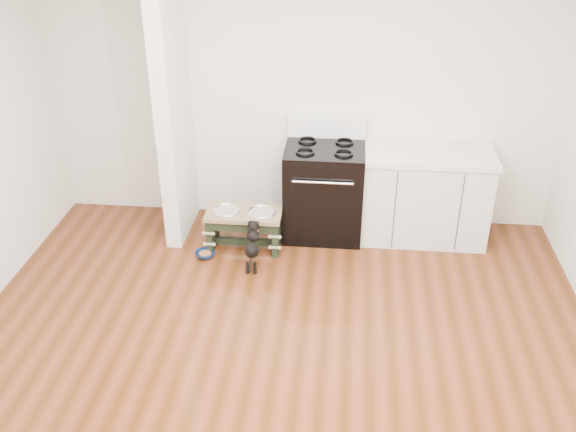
# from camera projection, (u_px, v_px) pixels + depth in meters

# --- Properties ---
(ground) EXTENTS (5.00, 5.00, 0.00)m
(ground) POSITION_uv_depth(u_px,v_px,m) (273.00, 378.00, 4.67)
(ground) COLOR #44220C
(ground) RESTS_ON ground
(room_shell) EXTENTS (5.00, 5.00, 5.00)m
(room_shell) POSITION_uv_depth(u_px,v_px,m) (270.00, 177.00, 3.89)
(room_shell) COLOR silver
(room_shell) RESTS_ON ground
(partition_wall) EXTENTS (0.15, 0.80, 2.70)m
(partition_wall) POSITION_uv_depth(u_px,v_px,m) (173.00, 101.00, 5.95)
(partition_wall) COLOR silver
(partition_wall) RESTS_ON ground
(oven_range) EXTENTS (0.76, 0.69, 1.14)m
(oven_range) POSITION_uv_depth(u_px,v_px,m) (324.00, 189.00, 6.30)
(oven_range) COLOR black
(oven_range) RESTS_ON ground
(cabinet_run) EXTENTS (1.24, 0.64, 0.91)m
(cabinet_run) POSITION_uv_depth(u_px,v_px,m) (424.00, 195.00, 6.24)
(cabinet_run) COLOR silver
(cabinet_run) RESTS_ON ground
(dog_feeder) EXTENTS (0.72, 0.38, 0.41)m
(dog_feeder) POSITION_uv_depth(u_px,v_px,m) (244.00, 222.00, 6.13)
(dog_feeder) COLOR black
(dog_feeder) RESTS_ON ground
(puppy) EXTENTS (0.13, 0.37, 0.44)m
(puppy) POSITION_uv_depth(u_px,v_px,m) (252.00, 244.00, 5.85)
(puppy) COLOR black
(puppy) RESTS_ON ground
(floor_bowl) EXTENTS (0.19, 0.19, 0.06)m
(floor_bowl) POSITION_uv_depth(u_px,v_px,m) (205.00, 254.00, 6.09)
(floor_bowl) COLOR #0B2152
(floor_bowl) RESTS_ON ground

